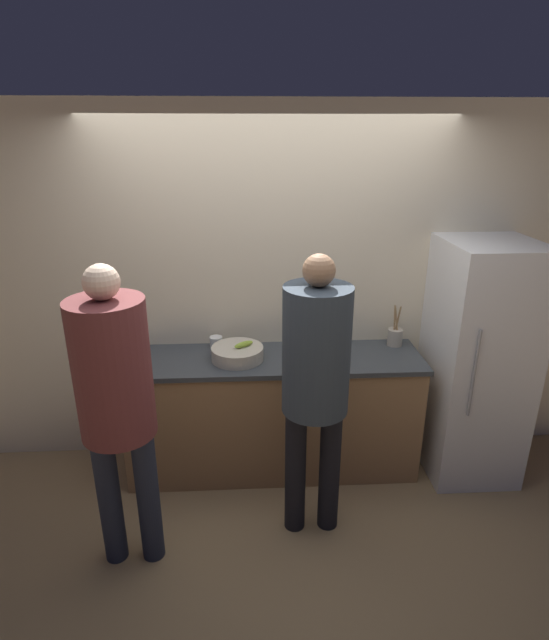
% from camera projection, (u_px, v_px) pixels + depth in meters
% --- Properties ---
extents(ground_plane, '(14.00, 14.00, 0.00)m').
position_uv_depth(ground_plane, '(276.00, 493.00, 3.52)').
color(ground_plane, '#8C704C').
extents(wall_back, '(5.20, 0.06, 2.60)m').
position_uv_depth(wall_back, '(271.00, 291.00, 3.64)').
color(wall_back, beige).
rests_on(wall_back, ground_plane).
extents(counter, '(2.10, 0.60, 0.91)m').
position_uv_depth(counter, '(273.00, 412.00, 3.68)').
color(counter, '#9E754C').
rests_on(counter, ground_plane).
extents(refrigerator, '(0.61, 0.70, 1.72)m').
position_uv_depth(refrigerator, '(476.00, 362.00, 3.54)').
color(refrigerator, white).
rests_on(refrigerator, ground_plane).
extents(person_left, '(0.40, 0.40, 1.80)m').
position_uv_depth(person_left, '(115.00, 393.00, 2.62)').
color(person_left, '#232838').
rests_on(person_left, ground_plane).
extents(person_center, '(0.39, 0.39, 1.79)m').
position_uv_depth(person_center, '(316.00, 373.00, 2.85)').
color(person_center, black).
rests_on(person_center, ground_plane).
extents(fruit_bowl, '(0.36, 0.36, 0.13)m').
position_uv_depth(fruit_bowl, '(238.00, 353.00, 3.45)').
color(fruit_bowl, beige).
rests_on(fruit_bowl, counter).
extents(utensil_crock, '(0.11, 0.11, 0.31)m').
position_uv_depth(utensil_crock, '(395.00, 336.00, 3.68)').
color(utensil_crock, '#ADA393').
rests_on(utensil_crock, counter).
extents(bottle_clear, '(0.07, 0.07, 0.22)m').
position_uv_depth(bottle_clear, '(331.00, 338.00, 3.60)').
color(bottle_clear, silver).
rests_on(bottle_clear, counter).
extents(bottle_dark, '(0.07, 0.07, 0.24)m').
position_uv_depth(bottle_dark, '(330.00, 346.00, 3.46)').
color(bottle_dark, '#333338').
rests_on(bottle_dark, counter).
extents(cup_white, '(0.09, 0.09, 0.08)m').
position_uv_depth(cup_white, '(216.00, 342.00, 3.64)').
color(cup_white, white).
rests_on(cup_white, counter).
extents(cup_black, '(0.10, 0.10, 0.09)m').
position_uv_depth(cup_black, '(301.00, 346.00, 3.57)').
color(cup_black, '#28282D').
rests_on(cup_black, counter).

